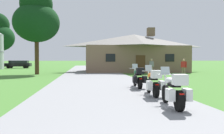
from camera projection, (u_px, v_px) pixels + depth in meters
The scene contains 10 objects.
ground_plane at pixel (95, 77), 21.25m from camera, with size 500.00×500.00×0.00m, color #42752D.
asphalt_driveway at pixel (96, 79), 19.26m from camera, with size 6.40×80.00×0.06m, color gray.
motorcycle_white_nearest_to_camera at pixel (174, 91), 7.51m from camera, with size 0.78×2.08×1.30m.
motorcycle_orange_second_in_row at pixel (153, 83), 10.04m from camera, with size 0.80×2.08×1.30m.
motorcycle_green_farthest_in_row at pixel (138, 78), 12.88m from camera, with size 0.74×2.08×1.30m.
stone_lodge at pixel (134, 53), 30.94m from camera, with size 13.31×7.79×5.80m.
bystander_gray_shirt_near_lodge at pixel (152, 66), 25.58m from camera, with size 0.40×0.44×1.69m.
bystander_red_shirt_beside_signpost at pixel (184, 67), 22.54m from camera, with size 0.47×0.39×1.67m.
tree_left_near at pixel (36, 17), 25.10m from camera, with size 4.89×4.89×9.32m.
parked_black_suv_far_left at pixel (18, 64), 43.12m from camera, with size 4.60×1.92×1.40m.
Camera 1 is at (-0.93, -1.24, 1.62)m, focal length 37.74 mm.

